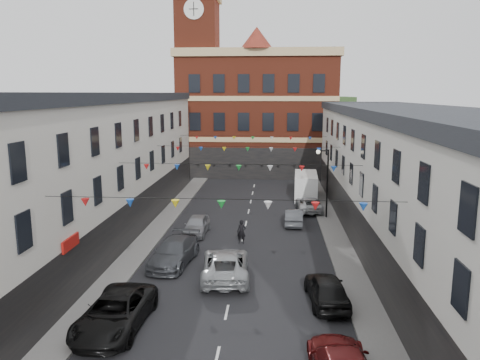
% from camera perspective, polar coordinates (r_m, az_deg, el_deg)
% --- Properties ---
extents(ground, '(160.00, 160.00, 0.00)m').
position_cam_1_polar(ground, '(27.64, -0.78, -12.14)').
color(ground, black).
rests_on(ground, ground).
extents(pavement_left, '(1.80, 64.00, 0.15)m').
position_cam_1_polar(pavement_left, '(30.76, -13.56, -9.89)').
color(pavement_left, '#605E5B').
rests_on(pavement_left, ground).
extents(pavement_right, '(1.80, 64.00, 0.15)m').
position_cam_1_polar(pavement_right, '(29.75, 13.16, -10.59)').
color(pavement_right, '#605E5B').
rests_on(pavement_right, ground).
extents(terrace_left, '(8.40, 56.00, 10.70)m').
position_cam_1_polar(terrace_left, '(30.35, -23.39, -0.41)').
color(terrace_left, beige).
rests_on(terrace_left, ground).
extents(terrace_right, '(8.40, 56.00, 9.70)m').
position_cam_1_polar(terrace_right, '(28.68, 23.55, -2.04)').
color(terrace_right, beige).
rests_on(terrace_right, ground).
extents(civic_building, '(20.60, 13.30, 18.50)m').
position_cam_1_polar(civic_building, '(63.44, 2.16, 8.27)').
color(civic_building, maroon).
rests_on(civic_building, ground).
extents(clock_tower, '(5.60, 5.60, 30.00)m').
position_cam_1_polar(clock_tower, '(61.32, -5.15, 14.52)').
color(clock_tower, maroon).
rests_on(clock_tower, ground).
extents(distant_hill, '(40.00, 14.00, 10.00)m').
position_cam_1_polar(distant_hill, '(87.80, 0.07, 6.87)').
color(distant_hill, '#2B4D24').
rests_on(distant_hill, ground).
extents(street_lamp, '(1.10, 0.36, 6.00)m').
position_cam_1_polar(street_lamp, '(40.21, 10.28, 0.71)').
color(street_lamp, black).
rests_on(street_lamp, ground).
extents(car_left_c, '(2.86, 5.82, 1.59)m').
position_cam_1_polar(car_left_c, '(22.93, -14.98, -15.33)').
color(car_left_c, black).
rests_on(car_left_c, ground).
extents(car_left_d, '(2.88, 5.71, 1.59)m').
position_cam_1_polar(car_left_d, '(30.13, -8.06, -8.67)').
color(car_left_d, '#404348').
rests_on(car_left_d, ground).
extents(car_left_e, '(1.80, 4.22, 1.42)m').
position_cam_1_polar(car_left_e, '(36.09, -5.31, -5.49)').
color(car_left_e, gray).
rests_on(car_left_e, ground).
extents(car_right_d, '(2.22, 4.70, 1.55)m').
position_cam_1_polar(car_right_d, '(24.97, 10.54, -12.96)').
color(car_right_d, black).
rests_on(car_right_d, ground).
extents(car_right_e, '(1.63, 4.09, 1.33)m').
position_cam_1_polar(car_right_e, '(38.73, 6.62, -4.48)').
color(car_right_e, '#43464A').
rests_on(car_right_e, ground).
extents(car_right_f, '(2.34, 4.83, 1.32)m').
position_cam_1_polar(car_right_f, '(43.16, 8.41, -2.95)').
color(car_right_f, '#A8AAAD').
rests_on(car_right_f, ground).
extents(moving_car, '(3.14, 5.98, 1.61)m').
position_cam_1_polar(moving_car, '(27.76, -1.78, -10.26)').
color(moving_car, '#9DA0A3').
rests_on(moving_car, ground).
extents(white_van, '(2.52, 5.88, 2.56)m').
position_cam_1_polar(white_van, '(48.45, 8.02, -0.71)').
color(white_van, white).
rests_on(white_van, ground).
extents(pedestrian, '(0.69, 0.51, 1.74)m').
position_cam_1_polar(pedestrian, '(33.70, 0.18, -6.34)').
color(pedestrian, black).
rests_on(pedestrian, ground).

